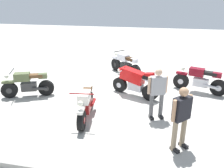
% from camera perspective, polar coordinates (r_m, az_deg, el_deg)
% --- Properties ---
extents(ground_plane, '(40.00, 40.00, 0.00)m').
position_cam_1_polar(ground_plane, '(9.29, -1.13, -2.02)').
color(ground_plane, '#ADAAA3').
extents(motorcycle_olive_vintage, '(1.87, 0.94, 1.07)m').
position_cam_1_polar(motorcycle_olive_vintage, '(9.31, -20.13, -0.11)').
color(motorcycle_olive_vintage, black).
rests_on(motorcycle_olive_vintage, ground).
extents(motorcycle_maroon_cruiser, '(2.02, 0.94, 1.09)m').
position_cam_1_polar(motorcycle_maroon_cruiser, '(9.78, 20.95, 0.99)').
color(motorcycle_maroon_cruiser, black).
rests_on(motorcycle_maroon_cruiser, ground).
extents(motorcycle_silver_cruiser, '(1.68, 1.44, 1.09)m').
position_cam_1_polar(motorcycle_silver_cruiser, '(11.28, 3.35, 4.98)').
color(motorcycle_silver_cruiser, black).
rests_on(motorcycle_silver_cruiser, ground).
extents(motorcycle_cream_vintage, '(0.70, 1.95, 1.07)m').
position_cam_1_polar(motorcycle_cream_vintage, '(7.24, -6.51, -4.96)').
color(motorcycle_cream_vintage, black).
rests_on(motorcycle_cream_vintage, ground).
extents(motorcycle_red_sportbike, '(1.86, 1.02, 1.14)m').
position_cam_1_polar(motorcycle_red_sportbike, '(8.81, 5.58, 0.71)').
color(motorcycle_red_sportbike, black).
rests_on(motorcycle_red_sportbike, ground).
extents(person_in_black_shirt, '(0.54, 0.55, 1.67)m').
position_cam_1_polar(person_in_black_shirt, '(5.87, 16.75, -7.33)').
color(person_in_black_shirt, gray).
rests_on(person_in_black_shirt, ground).
extents(person_in_gray_shirt, '(0.62, 0.44, 1.63)m').
position_cam_1_polar(person_in_gray_shirt, '(7.19, 11.15, -1.63)').
color(person_in_gray_shirt, '#59595B').
rests_on(person_in_gray_shirt, ground).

